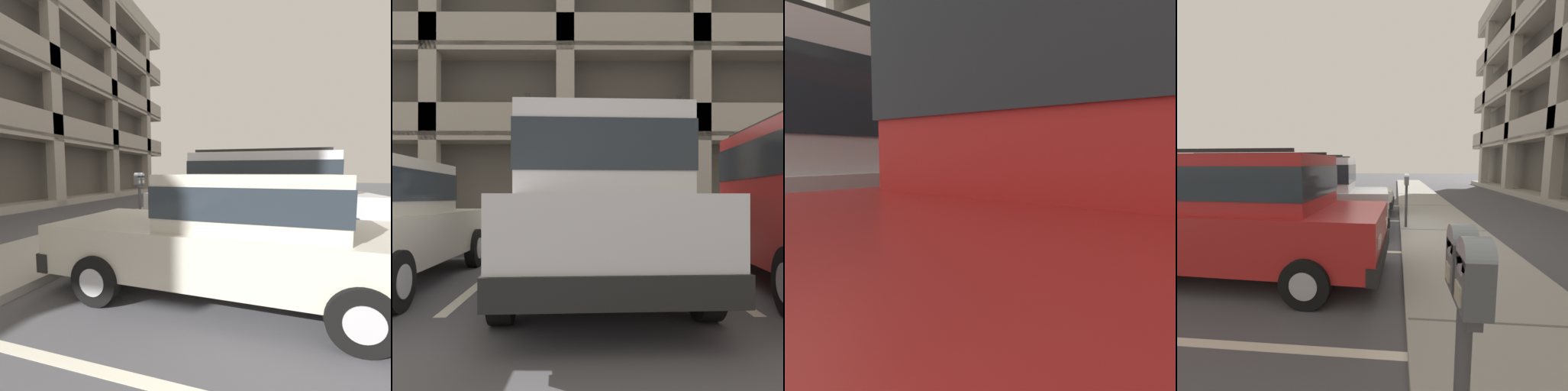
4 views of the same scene
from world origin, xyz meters
The scene contains 6 objects.
ground_plane centered at (0.00, 0.00, -0.05)m, with size 80.00×80.00×0.10m.
sidewalk centered at (0.00, 1.30, 0.06)m, with size 40.00×2.20×0.12m.
parking_stall_lines centered at (1.48, -1.40, 0.00)m, with size 11.94×4.80×0.01m.
silver_suv centered at (-0.04, -2.52, 1.09)m, with size 2.19×4.87×2.03m.
parking_meter_near centered at (-0.24, 0.35, 1.19)m, with size 0.35×0.12×1.44m.
parking_garage centered at (-0.77, 12.07, 6.03)m, with size 32.00×10.00×13.25m.
Camera 2 is at (-0.15, -7.79, 1.11)m, focal length 40.00 mm.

